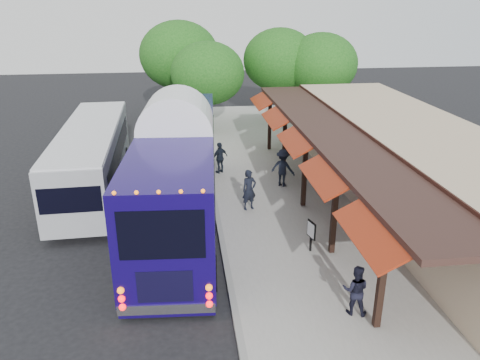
{
  "coord_description": "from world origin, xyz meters",
  "views": [
    {
      "loc": [
        -1.21,
        -13.88,
        8.6
      ],
      "look_at": [
        0.95,
        3.27,
        1.8
      ],
      "focal_mm": 35.0,
      "sensor_mm": 36.0,
      "label": 1
    }
  ],
  "objects_px": {
    "coach_bus": "(179,168)",
    "sign_board": "(311,231)",
    "city_bus": "(92,155)",
    "ped_c": "(220,158)",
    "ped_d": "(283,168)",
    "ped_b": "(355,290)",
    "ped_a": "(249,190)"
  },
  "relations": [
    {
      "from": "ped_a",
      "to": "ped_c",
      "type": "bearing_deg",
      "value": 81.25
    },
    {
      "from": "ped_b",
      "to": "ped_d",
      "type": "bearing_deg",
      "value": -69.66
    },
    {
      "from": "coach_bus",
      "to": "city_bus",
      "type": "distance_m",
      "value": 5.63
    },
    {
      "from": "city_bus",
      "to": "ped_b",
      "type": "xyz_separation_m",
      "value": [
        8.87,
        -10.84,
        -0.77
      ]
    },
    {
      "from": "ped_b",
      "to": "ped_c",
      "type": "distance_m",
      "value": 12.22
    },
    {
      "from": "coach_bus",
      "to": "sign_board",
      "type": "distance_m",
      "value": 5.82
    },
    {
      "from": "city_bus",
      "to": "ped_c",
      "type": "height_order",
      "value": "city_bus"
    },
    {
      "from": "ped_c",
      "to": "ped_d",
      "type": "relative_size",
      "value": 0.89
    },
    {
      "from": "ped_b",
      "to": "sign_board",
      "type": "relative_size",
      "value": 1.32
    },
    {
      "from": "city_bus",
      "to": "ped_d",
      "type": "relative_size",
      "value": 6.29
    },
    {
      "from": "city_bus",
      "to": "ped_c",
      "type": "xyz_separation_m",
      "value": [
        6.07,
        1.06,
        -0.72
      ]
    },
    {
      "from": "ped_c",
      "to": "ped_d",
      "type": "distance_m",
      "value": 3.52
    },
    {
      "from": "coach_bus",
      "to": "ped_d",
      "type": "xyz_separation_m",
      "value": [
        4.85,
        2.82,
        -1.22
      ]
    },
    {
      "from": "coach_bus",
      "to": "ped_d",
      "type": "distance_m",
      "value": 5.74
    },
    {
      "from": "coach_bus",
      "to": "ped_a",
      "type": "xyz_separation_m",
      "value": [
        2.89,
        0.39,
        -1.25
      ]
    },
    {
      "from": "ped_c",
      "to": "ped_d",
      "type": "height_order",
      "value": "ped_d"
    },
    {
      "from": "city_bus",
      "to": "ped_b",
      "type": "relative_size",
      "value": 7.45
    },
    {
      "from": "coach_bus",
      "to": "sign_board",
      "type": "relative_size",
      "value": 11.54
    },
    {
      "from": "ped_b",
      "to": "ped_c",
      "type": "relative_size",
      "value": 0.94
    },
    {
      "from": "city_bus",
      "to": "ped_c",
      "type": "relative_size",
      "value": 7.04
    },
    {
      "from": "coach_bus",
      "to": "city_bus",
      "type": "relative_size",
      "value": 1.18
    },
    {
      "from": "ped_b",
      "to": "sign_board",
      "type": "xyz_separation_m",
      "value": [
        -0.31,
        3.56,
        0.02
      ]
    },
    {
      "from": "ped_b",
      "to": "sign_board",
      "type": "distance_m",
      "value": 3.57
    },
    {
      "from": "ped_c",
      "to": "sign_board",
      "type": "xyz_separation_m",
      "value": [
        2.49,
        -8.34,
        -0.02
      ]
    },
    {
      "from": "ped_d",
      "to": "sign_board",
      "type": "relative_size",
      "value": 1.56
    },
    {
      "from": "ped_b",
      "to": "sign_board",
      "type": "height_order",
      "value": "ped_b"
    },
    {
      "from": "coach_bus",
      "to": "ped_a",
      "type": "relative_size",
      "value": 7.64
    },
    {
      "from": "coach_bus",
      "to": "sign_board",
      "type": "bearing_deg",
      "value": -32.81
    },
    {
      "from": "ped_c",
      "to": "sign_board",
      "type": "relative_size",
      "value": 1.4
    },
    {
      "from": "city_bus",
      "to": "ped_c",
      "type": "distance_m",
      "value": 6.21
    },
    {
      "from": "ped_c",
      "to": "sign_board",
      "type": "bearing_deg",
      "value": 70.86
    },
    {
      "from": "ped_a",
      "to": "ped_b",
      "type": "distance_m",
      "value": 7.59
    }
  ]
}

